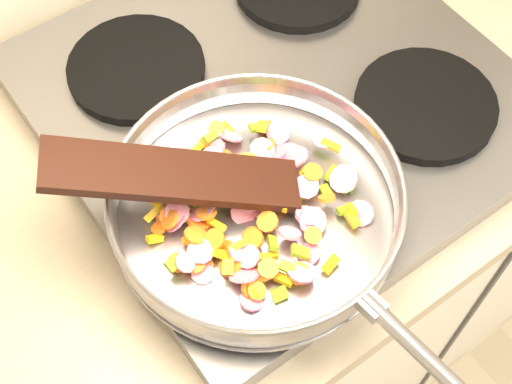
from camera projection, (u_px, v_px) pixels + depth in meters
cooktop at (278, 99)px, 0.99m from camera, size 0.60×0.60×0.04m
grate_fl at (255, 212)px, 0.86m from camera, size 0.19×0.19×0.02m
grate_fr at (426, 105)px, 0.95m from camera, size 0.19×0.19×0.02m
grate_bl at (136, 68)px, 0.98m from camera, size 0.19×0.19×0.02m
saute_pan at (257, 202)px, 0.82m from camera, size 0.38×0.55×0.06m
vegetable_heap at (247, 209)px, 0.83m from camera, size 0.27×0.25×0.04m
wooden_spatula at (174, 176)px, 0.80m from camera, size 0.28×0.20×0.10m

